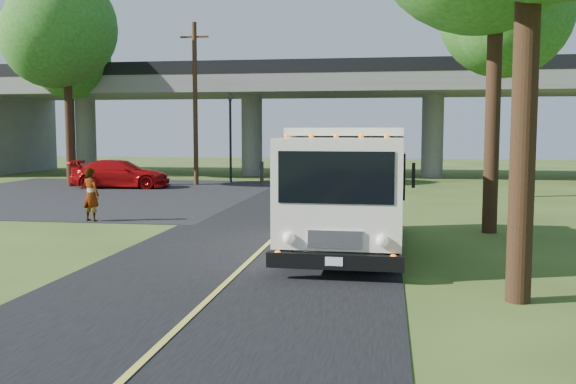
% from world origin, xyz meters
% --- Properties ---
extents(ground, '(120.00, 120.00, 0.00)m').
position_xyz_m(ground, '(0.00, 0.00, 0.00)').
color(ground, '#36491A').
rests_on(ground, ground).
extents(road, '(7.00, 90.00, 0.02)m').
position_xyz_m(road, '(0.00, 10.00, 0.01)').
color(road, black).
rests_on(road, ground).
extents(parking_lot, '(16.00, 18.00, 0.01)m').
position_xyz_m(parking_lot, '(-11.00, 18.00, 0.01)').
color(parking_lot, black).
rests_on(parking_lot, ground).
extents(lane_line, '(0.12, 90.00, 0.01)m').
position_xyz_m(lane_line, '(0.00, 10.00, 0.03)').
color(lane_line, gold).
rests_on(lane_line, road).
extents(overpass, '(54.00, 10.00, 7.30)m').
position_xyz_m(overpass, '(0.00, 32.00, 4.56)').
color(overpass, slate).
rests_on(overpass, ground).
extents(traffic_signal, '(0.18, 0.22, 5.20)m').
position_xyz_m(traffic_signal, '(-6.00, 26.00, 3.20)').
color(traffic_signal, black).
rests_on(traffic_signal, ground).
extents(utility_pole, '(1.60, 0.26, 9.00)m').
position_xyz_m(utility_pole, '(-7.50, 24.00, 4.59)').
color(utility_pole, '#472D19').
rests_on(utility_pole, ground).
extents(tree_right_far, '(5.77, 5.67, 10.99)m').
position_xyz_m(tree_right_far, '(9.21, 19.84, 8.30)').
color(tree_right_far, '#382314').
rests_on(tree_right_far, ground).
extents(tree_left_lot, '(5.60, 5.50, 10.50)m').
position_xyz_m(tree_left_lot, '(-13.79, 21.84, 7.90)').
color(tree_left_lot, '#382314').
rests_on(tree_left_lot, ground).
extents(tree_left_far, '(5.26, 5.16, 9.89)m').
position_xyz_m(tree_left_far, '(-16.79, 27.84, 7.45)').
color(tree_left_far, '#382314').
rests_on(tree_left_far, ground).
extents(step_van, '(2.89, 7.49, 3.12)m').
position_xyz_m(step_van, '(2.20, 5.59, 1.70)').
color(step_van, silver).
rests_on(step_van, ground).
extents(red_sedan, '(5.39, 2.67, 1.51)m').
position_xyz_m(red_sedan, '(-10.91, 21.51, 0.75)').
color(red_sedan, '#B30B0C').
rests_on(red_sedan, ground).
extents(pedestrian, '(0.76, 0.61, 1.81)m').
position_xyz_m(pedestrian, '(-6.68, 9.35, 0.91)').
color(pedestrian, gray).
rests_on(pedestrian, ground).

